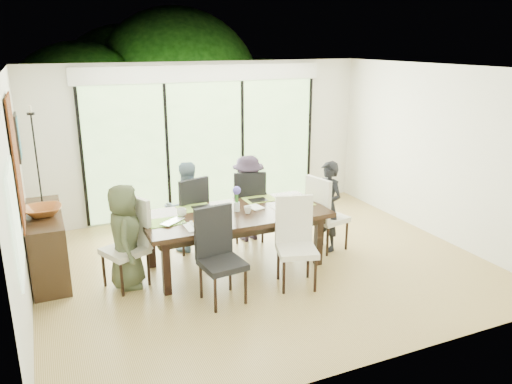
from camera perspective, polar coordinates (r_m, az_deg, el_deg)
name	(u,v)px	position (r m, az deg, el deg)	size (l,w,h in m)	color
floor	(263,264)	(7.13, 0.82, -8.29)	(6.00, 5.00, 0.01)	olive
ceiling	(264,68)	(6.46, 0.92, 14.01)	(6.00, 5.00, 0.01)	white
wall_back	(205,139)	(8.96, -5.86, 6.01)	(6.00, 0.02, 2.70)	silver
wall_front	(380,237)	(4.62, 13.96, -4.98)	(6.00, 0.02, 2.70)	silver
wall_left	(16,200)	(6.11, -25.74, -0.79)	(0.02, 5.00, 2.70)	white
wall_right	(438,152)	(8.35, 20.06, 4.26)	(0.02, 5.00, 2.70)	beige
glass_doors	(206,148)	(8.95, -5.75, 5.02)	(4.20, 0.02, 2.30)	#598C3F
blinds_header	(204,73)	(8.77, -5.98, 13.35)	(4.40, 0.06, 0.28)	white
mullion_a	(82,159)	(8.55, -19.24, 3.59)	(0.05, 0.04, 2.30)	black
mullion_b	(167,152)	(8.76, -10.10, 4.58)	(0.05, 0.04, 2.30)	black
mullion_c	(242,145)	(9.18, -1.56, 5.39)	(0.05, 0.04, 2.30)	black
mullion_d	(309,139)	(9.78, 6.10, 6.03)	(0.05, 0.04, 2.30)	black
side_window	(16,221)	(4.92, -25.76, -2.99)	(0.02, 0.90, 1.00)	#8CAD7F
deck	(193,200)	(10.13, -7.19, -0.93)	(6.00, 1.80, 0.10)	brown
rail_top	(181,163)	(10.71, -8.55, 3.33)	(6.00, 0.08, 0.06)	brown
foliage_left	(83,119)	(11.22, -19.12, 7.84)	(3.20, 3.20, 3.20)	#14380F
foliage_mid	(177,95)	(12.13, -9.01, 10.89)	(4.00, 4.00, 4.00)	#14380F
foliage_right	(260,118)	(12.05, 0.50, 8.46)	(2.80, 2.80, 2.80)	#14380F
foliage_far	(129,102)	(12.62, -14.27, 9.99)	(3.60, 3.60, 3.60)	#14380F
table_top	(235,215)	(6.82, -2.44, -2.60)	(2.52, 1.16, 0.06)	black
table_apron	(235,221)	(6.85, -2.43, -3.35)	(2.31, 0.95, 0.11)	black
table_leg_fl	(166,267)	(6.29, -10.23, -8.47)	(0.09, 0.09, 0.73)	black
table_leg_fr	(318,240)	(7.04, 7.14, -5.49)	(0.09, 0.09, 0.73)	black
table_leg_bl	(151,243)	(7.07, -11.91, -5.67)	(0.09, 0.09, 0.73)	black
table_leg_br	(290,221)	(7.74, 3.90, -3.30)	(0.09, 0.09, 0.73)	black
chair_left_end	(124,244)	(6.53, -14.84, -5.77)	(0.48, 0.48, 1.16)	beige
chair_right_end	(329,212)	(7.52, 8.29, -2.32)	(0.48, 0.48, 1.16)	silver
chair_far_left	(186,213)	(7.51, -8.00, -2.34)	(0.48, 0.48, 1.16)	black
chair_far_right	(248,204)	(7.82, -0.94, -1.39)	(0.48, 0.48, 1.16)	black
chair_near_left	(222,257)	(5.96, -3.85, -7.42)	(0.48, 0.48, 1.16)	black
chair_near_right	(297,244)	(6.34, 4.71, -5.92)	(0.48, 0.48, 1.16)	silver
person_left_end	(125,236)	(6.49, -14.73, -4.93)	(0.63, 0.40, 1.36)	#414931
person_right_end	(328,206)	(7.48, 8.19, -1.62)	(0.63, 0.40, 1.36)	black
person_far_left	(186,207)	(7.46, -7.99, -1.66)	(0.63, 0.40, 1.36)	#7593A9
person_far_right	(248,198)	(7.77, -0.89, -0.73)	(0.63, 0.40, 1.36)	#2B2132
placemat_left	(166,222)	(6.54, -10.22, -3.39)	(0.46, 0.34, 0.01)	#6F9E38
placemat_right	(296,203)	(7.18, 4.63, -1.31)	(0.46, 0.34, 0.01)	olive
placemat_far_l	(194,208)	(7.03, -7.05, -1.81)	(0.46, 0.34, 0.01)	#7BA139
placemat_far_r	(260,199)	(7.36, 0.41, -0.82)	(0.46, 0.34, 0.01)	#88A63B
placemat_paper	(203,225)	(6.37, -6.08, -3.78)	(0.46, 0.34, 0.01)	white
tablet_far_l	(202,207)	(7.01, -6.16, -1.75)	(0.27, 0.19, 0.01)	black
tablet_far_r	(258,200)	(7.29, 0.21, -0.91)	(0.25, 0.18, 0.01)	black
papers	(282,207)	(7.03, 3.03, -1.70)	(0.32, 0.23, 0.00)	white
platter_base	(203,224)	(6.36, -6.08, -3.65)	(0.27, 0.27, 0.03)	white
platter_snacks	(203,223)	(6.36, -6.08, -3.49)	(0.21, 0.21, 0.01)	orange
vase	(237,207)	(6.85, -2.21, -1.67)	(0.08, 0.08, 0.13)	silver
hyacinth_stems	(237,198)	(6.81, -2.22, -0.66)	(0.04, 0.04, 0.17)	#337226
hyacinth_blooms	(237,190)	(6.78, -2.23, 0.19)	(0.12, 0.12, 0.12)	#6054D2
laptop	(176,223)	(6.47, -9.16, -3.47)	(0.35, 0.22, 0.03)	silver
cup_a	(182,212)	(6.72, -8.49, -2.33)	(0.13, 0.13, 0.10)	white
cup_b	(248,210)	(6.76, -0.95, -2.05)	(0.11, 0.11, 0.10)	white
cup_c	(284,200)	(7.19, 3.21, -0.88)	(0.13, 0.13, 0.10)	white
book	(250,208)	(6.94, -0.67, -1.88)	(0.17, 0.24, 0.02)	white
sideboard	(48,244)	(7.23, -22.73, -5.49)	(0.44, 1.57, 0.88)	black
bowl	(43,211)	(6.97, -23.16, -1.99)	(0.47, 0.47, 0.11)	brown
candlestick_base	(42,204)	(7.41, -23.22, -1.22)	(0.10, 0.10, 0.04)	black
candlestick_shaft	(37,159)	(7.25, -23.78, 3.42)	(0.02, 0.02, 1.22)	black
candlestick_pan	(31,114)	(7.15, -24.35, 8.15)	(0.10, 0.10, 0.03)	black
candle	(30,109)	(7.14, -24.41, 8.61)	(0.04, 0.04, 0.10)	silver
tapestry	(16,161)	(6.41, -25.72, 3.23)	(0.02, 1.00, 1.50)	maroon
art_frame	(18,137)	(7.68, -25.60, 5.65)	(0.03, 0.55, 0.65)	black
art_canvas	(19,137)	(7.68, -25.45, 5.67)	(0.01, 0.45, 0.55)	#1B4A58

